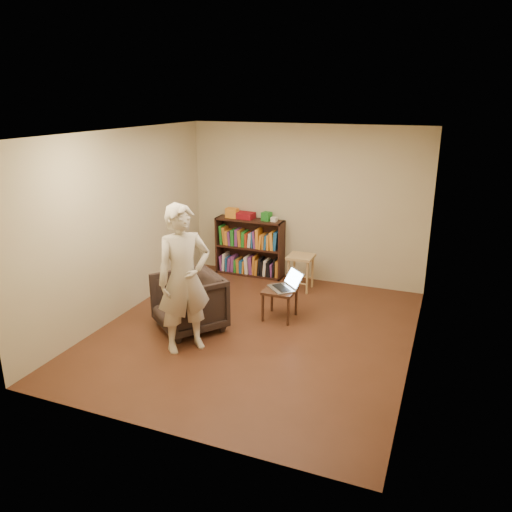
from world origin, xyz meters
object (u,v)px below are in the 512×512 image
at_px(armchair, 189,302).
at_px(side_table, 280,294).
at_px(bookshelf, 250,250).
at_px(stool, 301,262).
at_px(person, 184,279).
at_px(laptop, 286,285).

distance_m(armchair, side_table, 1.28).
relative_size(bookshelf, stool, 2.08).
bearing_deg(bookshelf, armchair, -88.51).
bearing_deg(armchair, side_table, 74.17).
distance_m(armchair, person, 0.77).
height_order(bookshelf, armchair, bookshelf).
height_order(armchair, side_table, armchair).
bearing_deg(laptop, stool, 140.71).
bearing_deg(stool, side_table, -87.45).
xyz_separation_m(bookshelf, stool, (1.04, -0.37, 0.03)).
height_order(bookshelf, stool, bookshelf).
bearing_deg(side_table, armchair, -143.48).
xyz_separation_m(side_table, laptop, (0.07, 0.06, 0.13)).
bearing_deg(bookshelf, laptop, -52.09).
distance_m(stool, armchair, 2.17).
height_order(side_table, person, person).
bearing_deg(person, stool, 24.44).
height_order(armchair, laptop, armchair).
bearing_deg(side_table, stool, 92.55).
distance_m(side_table, person, 1.59).
height_order(bookshelf, side_table, bookshelf).
xyz_separation_m(stool, person, (-0.74, -2.43, 0.46)).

